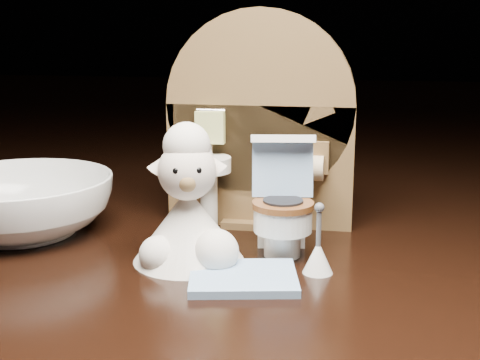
{
  "coord_description": "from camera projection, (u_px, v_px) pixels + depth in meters",
  "views": [
    {
      "loc": [
        0.06,
        -0.39,
        0.14
      ],
      "look_at": [
        -0.0,
        0.01,
        0.05
      ],
      "focal_mm": 50.0,
      "sensor_mm": 36.0,
      "label": 1
    }
  ],
  "objects": [
    {
      "name": "ceramic_bowl",
      "position": [
        20.0,
        205.0,
        0.45
      ],
      "size": [
        0.16,
        0.16,
        0.04
      ],
      "primitive_type": "imported",
      "rotation": [
        0.0,
        0.0,
        0.32
      ],
      "color": "white",
      "rests_on": "ground"
    },
    {
      "name": "plush_lamb",
      "position": [
        189.0,
        214.0,
        0.4
      ],
      "size": [
        0.07,
        0.07,
        0.09
      ],
      "rotation": [
        0.0,
        0.0,
        0.26
      ],
      "color": "silver",
      "rests_on": "ground"
    },
    {
      "name": "backdrop_panel",
      "position": [
        259.0,
        133.0,
        0.46
      ],
      "size": [
        0.13,
        0.05,
        0.15
      ],
      "color": "brown",
      "rests_on": "ground"
    },
    {
      "name": "toy_toilet",
      "position": [
        282.0,
        210.0,
        0.42
      ],
      "size": [
        0.04,
        0.05,
        0.07
      ],
      "rotation": [
        0.0,
        0.0,
        0.15
      ],
      "color": "white",
      "rests_on": "ground"
    },
    {
      "name": "toilet_brush",
      "position": [
        318.0,
        255.0,
        0.38
      ],
      "size": [
        0.02,
        0.02,
        0.04
      ],
      "color": "white",
      "rests_on": "ground"
    },
    {
      "name": "bath_mat",
      "position": [
        243.0,
        278.0,
        0.37
      ],
      "size": [
        0.07,
        0.06,
        0.0
      ],
      "primitive_type": "cube",
      "rotation": [
        0.0,
        0.0,
        0.19
      ],
      "color": "#7EA1C9",
      "rests_on": "ground"
    }
  ]
}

